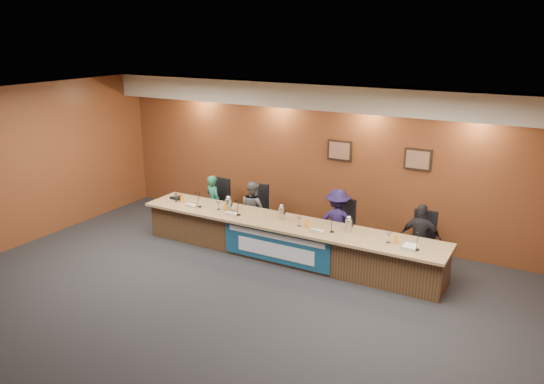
% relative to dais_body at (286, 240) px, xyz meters
% --- Properties ---
extents(floor, '(10.00, 10.00, 0.00)m').
position_rel_dais_body_xyz_m(floor, '(0.00, -2.40, -0.35)').
color(floor, black).
rests_on(floor, ground).
extents(ceiling, '(10.00, 8.00, 0.04)m').
position_rel_dais_body_xyz_m(ceiling, '(0.00, -2.40, 2.85)').
color(ceiling, silver).
rests_on(ceiling, wall_back).
extents(wall_back, '(10.00, 0.04, 3.20)m').
position_rel_dais_body_xyz_m(wall_back, '(0.00, 1.60, 1.25)').
color(wall_back, brown).
rests_on(wall_back, floor).
extents(soffit, '(10.00, 0.50, 0.50)m').
position_rel_dais_body_xyz_m(soffit, '(0.00, 1.35, 2.60)').
color(soffit, beige).
rests_on(soffit, wall_back).
extents(dais_body, '(6.00, 0.80, 0.70)m').
position_rel_dais_body_xyz_m(dais_body, '(0.00, 0.00, 0.00)').
color(dais_body, '#48301B').
rests_on(dais_body, floor).
extents(dais_top, '(6.10, 0.95, 0.05)m').
position_rel_dais_body_xyz_m(dais_top, '(0.00, -0.05, 0.38)').
color(dais_top, '#94754D').
rests_on(dais_top, dais_body).
extents(banner, '(2.20, 0.02, 0.65)m').
position_rel_dais_body_xyz_m(banner, '(0.00, -0.41, 0.03)').
color(banner, navy).
rests_on(banner, dais_body).
extents(banner_text_upper, '(2.00, 0.01, 0.10)m').
position_rel_dais_body_xyz_m(banner_text_upper, '(0.00, -0.43, 0.23)').
color(banner_text_upper, silver).
rests_on(banner_text_upper, banner).
extents(banner_text_lower, '(1.60, 0.01, 0.28)m').
position_rel_dais_body_xyz_m(banner_text_lower, '(0.00, -0.43, -0.05)').
color(banner_text_lower, silver).
rests_on(banner_text_lower, banner).
extents(wall_photo_left, '(0.52, 0.04, 0.42)m').
position_rel_dais_body_xyz_m(wall_photo_left, '(0.40, 1.57, 1.50)').
color(wall_photo_left, black).
rests_on(wall_photo_left, wall_back).
extents(wall_photo_right, '(0.52, 0.04, 0.42)m').
position_rel_dais_body_xyz_m(wall_photo_right, '(2.00, 1.57, 1.50)').
color(wall_photo_right, black).
rests_on(wall_photo_right, wall_back).
extents(panelist_a, '(0.52, 0.43, 1.20)m').
position_rel_dais_body_xyz_m(panelist_a, '(-2.13, 0.64, 0.25)').
color(panelist_a, '#1D5D42').
rests_on(panelist_a, floor).
extents(panelist_b, '(0.72, 0.66, 1.21)m').
position_rel_dais_body_xyz_m(panelist_b, '(-1.12, 0.64, 0.25)').
color(panelist_b, '#545559').
rests_on(panelist_b, floor).
extents(panelist_c, '(0.95, 0.70, 1.32)m').
position_rel_dais_body_xyz_m(panelist_c, '(0.78, 0.64, 0.31)').
color(panelist_c, '#19113B').
rests_on(panelist_c, floor).
extents(panelist_d, '(0.76, 0.34, 1.28)m').
position_rel_dais_body_xyz_m(panelist_d, '(2.39, 0.64, 0.29)').
color(panelist_d, black).
rests_on(panelist_d, floor).
extents(office_chair_a, '(0.54, 0.54, 0.08)m').
position_rel_dais_body_xyz_m(office_chair_a, '(-2.13, 0.74, 0.13)').
color(office_chair_a, black).
rests_on(office_chair_a, floor).
extents(office_chair_b, '(0.55, 0.55, 0.08)m').
position_rel_dais_body_xyz_m(office_chair_b, '(-1.12, 0.74, 0.13)').
color(office_chair_b, black).
rests_on(office_chair_b, floor).
extents(office_chair_c, '(0.61, 0.61, 0.08)m').
position_rel_dais_body_xyz_m(office_chair_c, '(0.78, 0.74, 0.13)').
color(office_chair_c, black).
rests_on(office_chair_c, floor).
extents(office_chair_d, '(0.50, 0.50, 0.08)m').
position_rel_dais_body_xyz_m(office_chair_d, '(2.39, 0.74, 0.13)').
color(office_chair_d, black).
rests_on(office_chair_d, floor).
extents(nameplate_a, '(0.24, 0.08, 0.10)m').
position_rel_dais_body_xyz_m(nameplate_a, '(-2.11, -0.26, 0.45)').
color(nameplate_a, white).
rests_on(nameplate_a, dais_top).
extents(microphone_a, '(0.07, 0.07, 0.02)m').
position_rel_dais_body_xyz_m(microphone_a, '(-1.91, -0.15, 0.41)').
color(microphone_a, black).
rests_on(microphone_a, dais_top).
extents(juice_glass_a, '(0.06, 0.06, 0.15)m').
position_rel_dais_body_xyz_m(juice_glass_a, '(-2.39, -0.11, 0.47)').
color(juice_glass_a, orange).
rests_on(juice_glass_a, dais_top).
extents(water_glass_a, '(0.08, 0.08, 0.18)m').
position_rel_dais_body_xyz_m(water_glass_a, '(-2.56, -0.10, 0.49)').
color(water_glass_a, silver).
rests_on(water_glass_a, dais_top).
extents(nameplate_b, '(0.24, 0.08, 0.10)m').
position_rel_dais_body_xyz_m(nameplate_b, '(-1.09, -0.29, 0.45)').
color(nameplate_b, white).
rests_on(nameplate_b, dais_top).
extents(microphone_b, '(0.07, 0.07, 0.02)m').
position_rel_dais_body_xyz_m(microphone_b, '(-0.95, -0.17, 0.41)').
color(microphone_b, black).
rests_on(microphone_b, dais_top).
extents(juice_glass_b, '(0.06, 0.06, 0.15)m').
position_rel_dais_body_xyz_m(juice_glass_b, '(-1.33, -0.10, 0.47)').
color(juice_glass_b, orange).
rests_on(juice_glass_b, dais_top).
extents(water_glass_b, '(0.08, 0.08, 0.18)m').
position_rel_dais_body_xyz_m(water_glass_b, '(-1.49, -0.09, 0.49)').
color(water_glass_b, silver).
rests_on(water_glass_b, dais_top).
extents(nameplate_c, '(0.24, 0.08, 0.10)m').
position_rel_dais_body_xyz_m(nameplate_c, '(0.76, -0.32, 0.45)').
color(nameplate_c, white).
rests_on(nameplate_c, dais_top).
extents(microphone_c, '(0.07, 0.07, 0.02)m').
position_rel_dais_body_xyz_m(microphone_c, '(1.00, -0.12, 0.41)').
color(microphone_c, black).
rests_on(microphone_c, dais_top).
extents(juice_glass_c, '(0.06, 0.06, 0.15)m').
position_rel_dais_body_xyz_m(juice_glass_c, '(0.51, -0.14, 0.47)').
color(juice_glass_c, orange).
rests_on(juice_glass_c, dais_top).
extents(water_glass_c, '(0.08, 0.08, 0.18)m').
position_rel_dais_body_xyz_m(water_glass_c, '(0.35, -0.14, 0.49)').
color(water_glass_c, silver).
rests_on(water_glass_c, dais_top).
extents(nameplate_d, '(0.24, 0.08, 0.10)m').
position_rel_dais_body_xyz_m(nameplate_d, '(2.41, -0.30, 0.45)').
color(nameplate_d, white).
rests_on(nameplate_d, dais_top).
extents(microphone_d, '(0.07, 0.07, 0.02)m').
position_rel_dais_body_xyz_m(microphone_d, '(2.53, -0.18, 0.41)').
color(microphone_d, black).
rests_on(microphone_d, dais_top).
extents(juice_glass_d, '(0.06, 0.06, 0.15)m').
position_rel_dais_body_xyz_m(juice_glass_d, '(2.14, -0.10, 0.47)').
color(juice_glass_d, orange).
rests_on(juice_glass_d, dais_top).
extents(water_glass_d, '(0.08, 0.08, 0.18)m').
position_rel_dais_body_xyz_m(water_glass_d, '(2.02, -0.11, 0.49)').
color(water_glass_d, silver).
rests_on(water_glass_d, dais_top).
extents(carafe_left, '(0.13, 0.13, 0.25)m').
position_rel_dais_body_xyz_m(carafe_left, '(-1.27, -0.06, 0.52)').
color(carafe_left, silver).
rests_on(carafe_left, dais_top).
extents(carafe_mid, '(0.11, 0.11, 0.24)m').
position_rel_dais_body_xyz_m(carafe_mid, '(-0.11, 0.03, 0.52)').
color(carafe_mid, silver).
rests_on(carafe_mid, dais_top).
extents(carafe_right, '(0.13, 0.13, 0.24)m').
position_rel_dais_body_xyz_m(carafe_right, '(1.24, 0.04, 0.52)').
color(carafe_right, silver).
rests_on(carafe_right, dais_top).
extents(speakerphone, '(0.32, 0.32, 0.05)m').
position_rel_dais_body_xyz_m(speakerphone, '(-2.66, 0.05, 0.43)').
color(speakerphone, black).
rests_on(speakerphone, dais_top).
extents(paper_stack, '(0.26, 0.33, 0.01)m').
position_rel_dais_body_xyz_m(paper_stack, '(2.39, -0.07, 0.40)').
color(paper_stack, white).
rests_on(paper_stack, dais_top).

